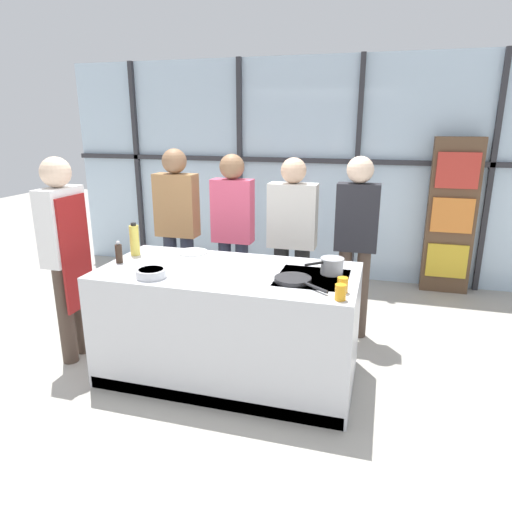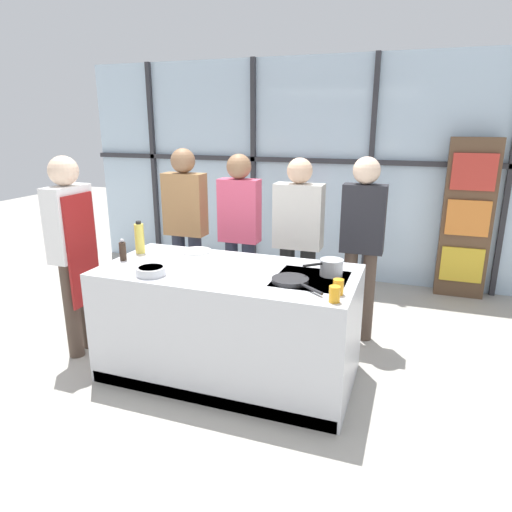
{
  "view_description": "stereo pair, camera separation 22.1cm",
  "coord_description": "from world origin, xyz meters",
  "px_view_note": "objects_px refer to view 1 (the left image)",
  "views": [
    {
      "loc": [
        1.13,
        -3.18,
        2.02
      ],
      "look_at": [
        0.2,
        0.1,
        1.01
      ],
      "focal_mm": 32.0,
      "sensor_mm": 36.0,
      "label": 1
    },
    {
      "loc": [
        1.34,
        -3.11,
        2.02
      ],
      "look_at": [
        0.2,
        0.1,
        1.01
      ],
      "focal_mm": 32.0,
      "sensor_mm": 36.0,
      "label": 2
    }
  ],
  "objects_px": {
    "saucepan": "(332,265)",
    "white_plate": "(192,252)",
    "spectator_center_left": "(233,228)",
    "spectator_center_right": "(292,236)",
    "mixing_bowl": "(151,273)",
    "frying_pan": "(294,279)",
    "oil_bottle": "(135,240)",
    "spectator_far_right": "(356,235)",
    "juice_glass_far": "(343,285)",
    "juice_glass_near": "(340,292)",
    "spectator_far_left": "(177,223)",
    "pepper_grinder": "(119,253)",
    "chef": "(65,247)"
  },
  "relations": [
    {
      "from": "saucepan",
      "to": "spectator_far_left",
      "type": "bearing_deg",
      "value": 152.11
    },
    {
      "from": "oil_bottle",
      "to": "mixing_bowl",
      "type": "bearing_deg",
      "value": -49.84
    },
    {
      "from": "oil_bottle",
      "to": "spectator_far_left",
      "type": "bearing_deg",
      "value": 89.98
    },
    {
      "from": "spectator_center_right",
      "to": "juice_glass_near",
      "type": "height_order",
      "value": "spectator_center_right"
    },
    {
      "from": "saucepan",
      "to": "spectator_center_left",
      "type": "bearing_deg",
      "value": 140.57
    },
    {
      "from": "spectator_center_right",
      "to": "frying_pan",
      "type": "distance_m",
      "value": 1.17
    },
    {
      "from": "pepper_grinder",
      "to": "frying_pan",
      "type": "bearing_deg",
      "value": -2.59
    },
    {
      "from": "spectator_far_right",
      "to": "pepper_grinder",
      "type": "xyz_separation_m",
      "value": [
        -1.82,
        -1.08,
        -0.02
      ]
    },
    {
      "from": "mixing_bowl",
      "to": "saucepan",
      "type": "bearing_deg",
      "value": 19.28
    },
    {
      "from": "frying_pan",
      "to": "oil_bottle",
      "type": "relative_size",
      "value": 1.46
    },
    {
      "from": "spectator_center_right",
      "to": "juice_glass_far",
      "type": "bearing_deg",
      "value": 115.43
    },
    {
      "from": "spectator_center_right",
      "to": "mixing_bowl",
      "type": "relative_size",
      "value": 7.64
    },
    {
      "from": "saucepan",
      "to": "white_plate",
      "type": "relative_size",
      "value": 1.01
    },
    {
      "from": "mixing_bowl",
      "to": "spectator_far_left",
      "type": "bearing_deg",
      "value": 107.27
    },
    {
      "from": "spectator_far_right",
      "to": "juice_glass_far",
      "type": "relative_size",
      "value": 16.4
    },
    {
      "from": "spectator_center_left",
      "to": "spectator_far_right",
      "type": "height_order",
      "value": "spectator_far_right"
    },
    {
      "from": "saucepan",
      "to": "juice_glass_far",
      "type": "distance_m",
      "value": 0.39
    },
    {
      "from": "spectator_center_left",
      "to": "frying_pan",
      "type": "distance_m",
      "value": 1.43
    },
    {
      "from": "spectator_far_right",
      "to": "saucepan",
      "type": "height_order",
      "value": "spectator_far_right"
    },
    {
      "from": "juice_glass_near",
      "to": "chef",
      "type": "bearing_deg",
      "value": 172.5
    },
    {
      "from": "spectator_center_right",
      "to": "saucepan",
      "type": "bearing_deg",
      "value": 118.49
    },
    {
      "from": "saucepan",
      "to": "juice_glass_near",
      "type": "relative_size",
      "value": 2.59
    },
    {
      "from": "spectator_far_right",
      "to": "spectator_far_left",
      "type": "bearing_deg",
      "value": 0.0
    },
    {
      "from": "spectator_far_left",
      "to": "frying_pan",
      "type": "bearing_deg",
      "value": 141.61
    },
    {
      "from": "spectator_center_right",
      "to": "juice_glass_far",
      "type": "xyz_separation_m",
      "value": [
        0.6,
        -1.27,
        0.0
      ]
    },
    {
      "from": "white_plate",
      "to": "mixing_bowl",
      "type": "xyz_separation_m",
      "value": [
        -0.03,
        -0.69,
        0.03
      ]
    },
    {
      "from": "spectator_center_left",
      "to": "spectator_center_right",
      "type": "relative_size",
      "value": 1.01
    },
    {
      "from": "saucepan",
      "to": "oil_bottle",
      "type": "relative_size",
      "value": 0.96
    },
    {
      "from": "saucepan",
      "to": "white_plate",
      "type": "xyz_separation_m",
      "value": [
        -1.24,
        0.24,
        -0.06
      ]
    },
    {
      "from": "saucepan",
      "to": "juice_glass_far",
      "type": "relative_size",
      "value": 2.59
    },
    {
      "from": "juice_glass_near",
      "to": "juice_glass_far",
      "type": "xyz_separation_m",
      "value": [
        0.0,
        0.14,
        0.0
      ]
    },
    {
      "from": "spectator_center_left",
      "to": "white_plate",
      "type": "relative_size",
      "value": 6.39
    },
    {
      "from": "frying_pan",
      "to": "juice_glass_near",
      "type": "relative_size",
      "value": 3.95
    },
    {
      "from": "spectator_far_right",
      "to": "juice_glass_near",
      "type": "height_order",
      "value": "spectator_far_right"
    },
    {
      "from": "spectator_far_right",
      "to": "saucepan",
      "type": "relative_size",
      "value": 6.32
    },
    {
      "from": "spectator_far_right",
      "to": "mixing_bowl",
      "type": "xyz_separation_m",
      "value": [
        -1.39,
        -1.34,
        -0.07
      ]
    },
    {
      "from": "spectator_center_right",
      "to": "spectator_far_right",
      "type": "height_order",
      "value": "spectator_far_right"
    },
    {
      "from": "frying_pan",
      "to": "pepper_grinder",
      "type": "relative_size",
      "value": 2.24
    },
    {
      "from": "spectator_center_right",
      "to": "juice_glass_near",
      "type": "bearing_deg",
      "value": 113.18
    },
    {
      "from": "spectator_center_right",
      "to": "pepper_grinder",
      "type": "xyz_separation_m",
      "value": [
        -1.21,
        -1.08,
        0.03
      ]
    },
    {
      "from": "mixing_bowl",
      "to": "oil_bottle",
      "type": "height_order",
      "value": "oil_bottle"
    },
    {
      "from": "frying_pan",
      "to": "white_plate",
      "type": "distance_m",
      "value": 1.12
    },
    {
      "from": "saucepan",
      "to": "white_plate",
      "type": "height_order",
      "value": "saucepan"
    },
    {
      "from": "mixing_bowl",
      "to": "oil_bottle",
      "type": "xyz_separation_m",
      "value": [
        -0.42,
        0.49,
        0.1
      ]
    },
    {
      "from": "spectator_center_left",
      "to": "juice_glass_far",
      "type": "bearing_deg",
      "value": 133.55
    },
    {
      "from": "frying_pan",
      "to": "mixing_bowl",
      "type": "relative_size",
      "value": 1.86
    },
    {
      "from": "chef",
      "to": "juice_glass_far",
      "type": "distance_m",
      "value": 2.31
    },
    {
      "from": "frying_pan",
      "to": "mixing_bowl",
      "type": "xyz_separation_m",
      "value": [
        -1.03,
        -0.19,
        0.02
      ]
    },
    {
      "from": "spectator_center_right",
      "to": "mixing_bowl",
      "type": "bearing_deg",
      "value": 59.55
    },
    {
      "from": "oil_bottle",
      "to": "pepper_grinder",
      "type": "height_order",
      "value": "oil_bottle"
    }
  ]
}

